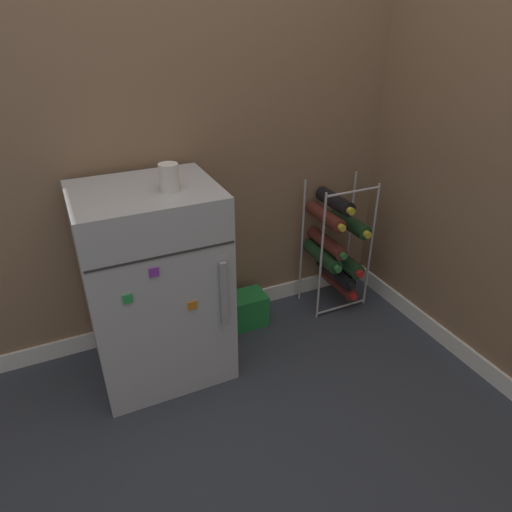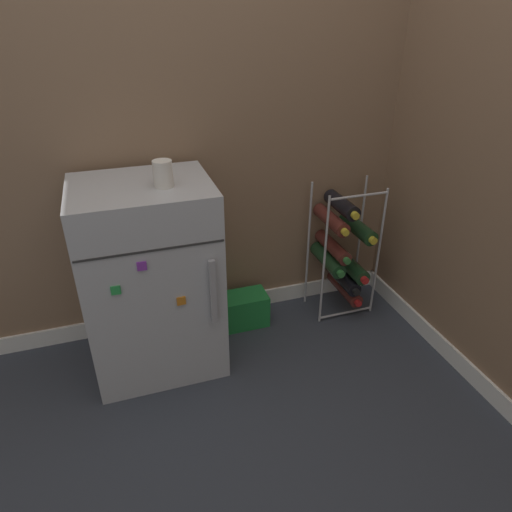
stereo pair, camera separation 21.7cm
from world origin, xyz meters
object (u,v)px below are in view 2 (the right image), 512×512
(wine_rack, at_px, (342,251))
(fridge_top_cup, at_px, (163,174))
(mini_fridge, at_px, (152,279))
(soda_box, at_px, (242,310))

(wine_rack, xyz_separation_m, fridge_top_cup, (-0.90, -0.17, 0.57))
(fridge_top_cup, bearing_deg, mini_fridge, 145.86)
(fridge_top_cup, bearing_deg, wine_rack, 10.67)
(mini_fridge, xyz_separation_m, fridge_top_cup, (0.09, -0.06, 0.49))
(wine_rack, height_order, soda_box, wine_rack)
(mini_fridge, xyz_separation_m, wine_rack, (0.99, 0.11, -0.08))
(mini_fridge, bearing_deg, soda_box, 16.10)
(mini_fridge, bearing_deg, wine_rack, 6.31)
(mini_fridge, height_order, soda_box, mini_fridge)
(mini_fridge, distance_m, soda_box, 0.58)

